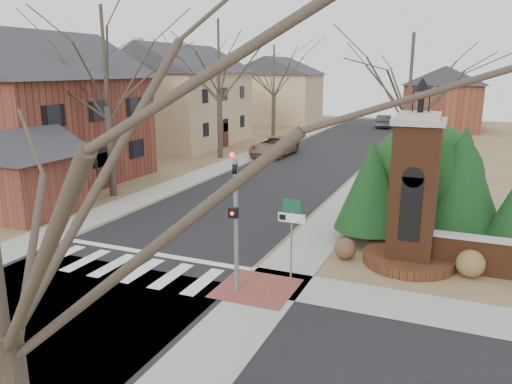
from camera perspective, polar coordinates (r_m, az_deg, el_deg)
The scene contains 27 objects.
ground at distance 17.54m, azimuth -16.10°, elevation -9.29°, with size 120.00×120.00×0.00m, color brown.
main_street at distance 36.58m, azimuth 5.78°, elevation 3.24°, with size 8.00×70.00×0.01m, color black.
cross_street at distance 15.56m, azimuth -23.13°, elevation -12.98°, with size 120.00×8.00×0.01m, color black.
crosswalk_zone at distance 18.12m, azimuth -14.52°, elevation -8.40°, with size 8.00×2.20×0.02m, color silver.
stop_bar at distance 19.24m, azimuth -11.83°, elevation -6.90°, with size 8.00×0.35×0.02m, color silver.
sidewalk_right_main at distance 35.45m, azimuth 13.84°, elevation 2.57°, with size 2.00×60.00×0.02m, color gray.
sidewalk_left at distance 38.38m, azimuth -1.68°, elevation 3.82°, with size 2.00×60.00×0.02m, color gray.
curb_apron at distance 16.02m, azimuth 0.04°, elevation -10.95°, with size 2.40×2.40×0.02m, color brown.
traffic_signal_pole at distance 14.94m, azimuth -2.36°, elevation -2.28°, with size 0.28×0.41×4.50m.
sign_post at distance 15.92m, azimuth 4.06°, elevation -3.67°, with size 0.90×0.07×2.75m.
brick_gate_monument at distance 18.06m, azimuth 17.49°, elevation -1.45°, with size 3.20×3.20×6.47m.
house_brick_left at distance 32.47m, azimuth -23.83°, elevation 9.08°, with size 9.80×11.80×9.42m.
house_stucco_left at distance 46.14m, azimuth -8.72°, elevation 11.11°, with size 9.80×12.80×9.28m.
garage_left at distance 25.76m, azimuth -25.13°, elevation 2.51°, with size 4.80×4.80×4.29m.
house_distant_left at distance 64.48m, azimuth 2.37°, elevation 11.71°, with size 10.80×8.80×8.53m.
house_distant_right at distance 60.54m, azimuth 20.70°, elevation 10.13°, with size 8.80×8.80×7.30m.
evergreen_near at distance 20.18m, azimuth 13.00°, elevation 0.81°, with size 2.80×2.80×4.10m.
evergreen_mid at distance 21.03m, azimuth 22.50°, elevation 1.47°, with size 3.40×3.40×4.70m.
evergreen_mass at distance 22.39m, azimuth 18.67°, elevation 1.98°, with size 4.80×4.80×4.80m, color black.
bare_tree_0 at distance 27.60m, azimuth -17.02°, elevation 15.31°, with size 8.05×8.05×11.15m.
bare_tree_1 at distance 38.58m, azimuth -4.30°, elevation 15.80°, with size 8.40×8.40×11.64m.
bare_tree_2 at distance 50.68m, azimuth 2.06°, elevation 14.24°, with size 7.35×7.35×10.19m.
bare_tree_3 at distance 28.56m, azimuth 17.33°, elevation 13.20°, with size 7.00×7.00×9.70m.
pickup_truck at distance 39.68m, azimuth 2.07°, elevation 5.25°, with size 2.53×5.49×1.53m, color #836547.
distant_car at distance 60.93m, azimuth 14.40°, elevation 7.85°, with size 1.56×4.49×1.48m, color #373B3F.
dry_shrub_left at distance 18.52m, azimuth 10.16°, elevation -6.38°, with size 0.79×0.79×0.79m, color brown.
dry_shrub_right at distance 18.15m, azimuth 23.31°, elevation -7.52°, with size 0.94×0.94×0.94m, color brown.
Camera 1 is at (10.39, -12.42, 6.76)m, focal length 35.00 mm.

